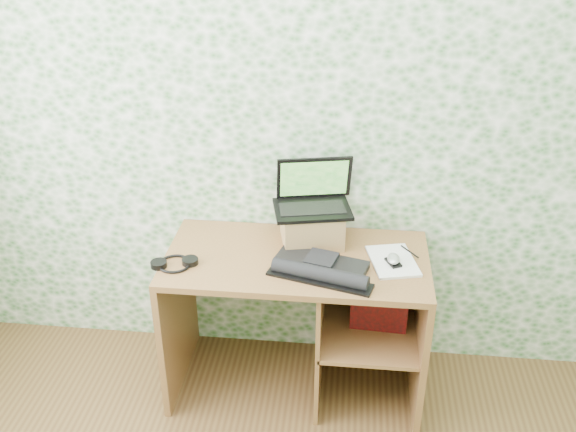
# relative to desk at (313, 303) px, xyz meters

# --- Properties ---
(wall_back) EXTENTS (3.50, 0.00, 3.50)m
(wall_back) POSITION_rel_desk_xyz_m (-0.08, 0.28, 0.82)
(wall_back) COLOR white
(wall_back) RESTS_ON ground
(desk) EXTENTS (1.20, 0.60, 0.75)m
(desk) POSITION_rel_desk_xyz_m (0.00, 0.00, 0.00)
(desk) COLOR brown
(desk) RESTS_ON floor
(riser) EXTENTS (0.32, 0.28, 0.17)m
(riser) POSITION_rel_desk_xyz_m (-0.02, 0.12, 0.35)
(riser) COLOR olive
(riser) RESTS_ON desk
(laptop) EXTENTS (0.39, 0.32, 0.23)m
(laptop) POSITION_rel_desk_xyz_m (-0.02, 0.15, 0.49)
(laptop) COLOR black
(laptop) RESTS_ON riser
(keyboard) EXTENTS (0.47, 0.34, 0.06)m
(keyboard) POSITION_rel_desk_xyz_m (0.04, -0.15, 0.29)
(keyboard) COLOR black
(keyboard) RESTS_ON desk
(headphones) EXTENTS (0.21, 0.19, 0.03)m
(headphones) POSITION_rel_desk_xyz_m (-0.61, -0.15, 0.28)
(headphones) COLOR black
(headphones) RESTS_ON desk
(notepad) EXTENTS (0.25, 0.31, 0.01)m
(notepad) POSITION_rel_desk_xyz_m (0.36, -0.03, 0.28)
(notepad) COLOR silver
(notepad) RESTS_ON desk
(mouse) EXTENTS (0.09, 0.10, 0.03)m
(mouse) POSITION_rel_desk_xyz_m (0.36, -0.06, 0.30)
(mouse) COLOR silver
(mouse) RESTS_ON notepad
(pen) EXTENTS (0.08, 0.10, 0.01)m
(pen) POSITION_rel_desk_xyz_m (0.43, 0.05, 0.28)
(pen) COLOR black
(pen) RESTS_ON notepad
(red_box) EXTENTS (0.27, 0.10, 0.32)m
(red_box) POSITION_rel_desk_xyz_m (0.31, -0.03, 0.07)
(red_box) COLOR maroon
(red_box) RESTS_ON desk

